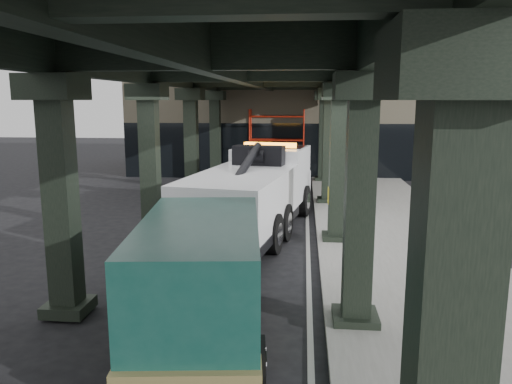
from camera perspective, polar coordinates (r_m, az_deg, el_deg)
The scene contains 8 objects.
ground at distance 14.34m, azimuth -0.87°, elevation -7.83°, with size 90.00×90.00×0.00m, color black.
sidewalk at distance 16.43m, azimuth 15.81°, elevation -5.58°, with size 5.00×40.00×0.15m, color gray.
lane_stripe at distance 16.17m, azimuth 5.95°, elevation -5.73°, with size 0.12×38.00×0.01m, color silver.
viaduct at distance 15.68m, azimuth -1.59°, elevation 13.97°, with size 7.40×32.00×6.40m.
building at distance 33.54m, azimuth 6.39°, elevation 9.54°, with size 22.00×10.00×8.00m, color #C6B793.
scaffolding at distance 28.32m, azimuth 2.40°, elevation 5.60°, with size 3.08×0.88×4.00m.
tow_truck at distance 17.28m, azimuth 0.00°, elevation 0.44°, with size 4.04×9.61×3.06m.
towed_van at distance 9.69m, azimuth -6.23°, elevation -9.14°, with size 2.86×5.99×2.34m.
Camera 1 is at (1.51, -13.53, 4.50)m, focal length 35.00 mm.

